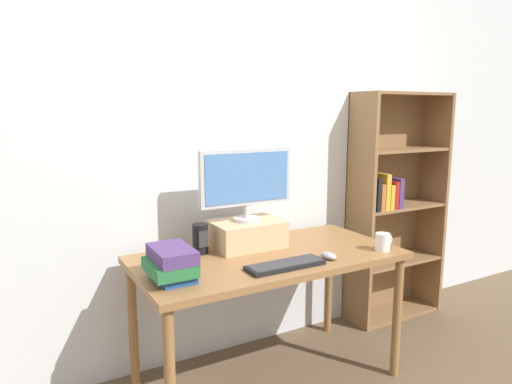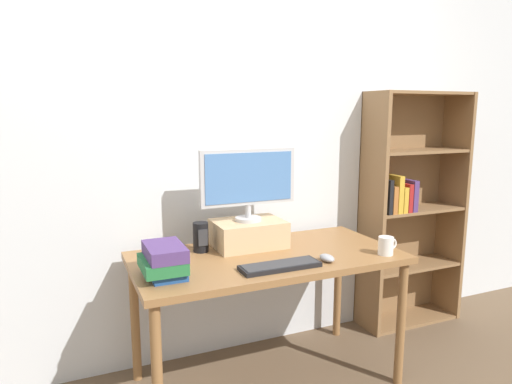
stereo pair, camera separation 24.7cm
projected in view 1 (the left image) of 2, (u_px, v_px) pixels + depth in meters
ground_plane at (268, 380)px, 2.62m from camera, size 12.00×12.00×0.00m
back_wall at (229, 148)px, 2.80m from camera, size 7.00×0.08×2.60m
desk at (268, 268)px, 2.50m from camera, size 1.45×0.73×0.75m
bookshelf_unit at (392, 205)px, 3.35m from camera, size 0.76×0.28×1.65m
riser_box at (247, 234)px, 2.62m from camera, size 0.40×0.29×0.15m
computer_monitor at (246, 180)px, 2.56m from camera, size 0.56×0.15×0.41m
keyboard at (285, 265)px, 2.27m from camera, size 0.41×0.13×0.02m
computer_mouse at (329, 256)px, 2.40m from camera, size 0.06×0.10×0.04m
book_stack at (172, 263)px, 2.09m from camera, size 0.20×0.27×0.15m
coffee_mug at (383, 242)px, 2.54m from camera, size 0.11×0.08×0.10m
desk_speaker at (200, 239)px, 2.49m from camera, size 0.09×0.09×0.16m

